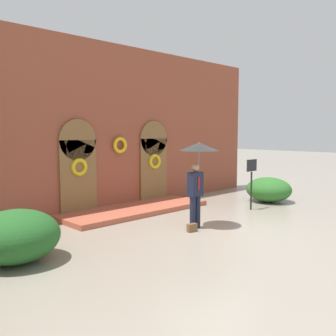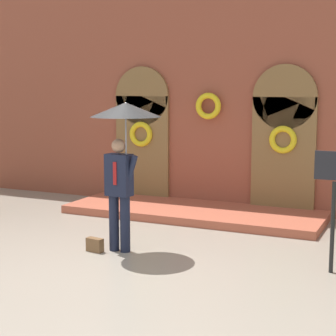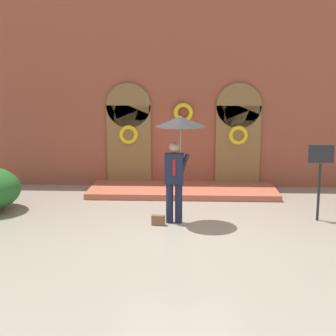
{
  "view_description": "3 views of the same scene",
  "coord_description": "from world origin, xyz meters",
  "px_view_note": "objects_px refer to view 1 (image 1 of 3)",
  "views": [
    {
      "loc": [
        -7.75,
        -6.47,
        2.67
      ],
      "look_at": [
        0.26,
        1.76,
        1.54
      ],
      "focal_mm": 40.0,
      "sensor_mm": 36.0,
      "label": 1
    },
    {
      "loc": [
        4.15,
        -7.31,
        2.59
      ],
      "look_at": [
        0.27,
        1.21,
        1.24
      ],
      "focal_mm": 60.0,
      "sensor_mm": 36.0,
      "label": 2
    },
    {
      "loc": [
        0.16,
        -9.72,
        3.11
      ],
      "look_at": [
        -0.34,
        1.59,
        0.99
      ],
      "focal_mm": 50.0,
      "sensor_mm": 36.0,
      "label": 3
    }
  ],
  "objects_px": {
    "person_with_umbrella": "(198,159)",
    "shrub_right": "(269,190)",
    "sign_post": "(252,176)",
    "handbag": "(192,228)",
    "shrub_left": "(16,236)"
  },
  "relations": [
    {
      "from": "person_with_umbrella",
      "to": "sign_post",
      "type": "xyz_separation_m",
      "value": [
        3.13,
        0.32,
        -0.75
      ]
    },
    {
      "from": "person_with_umbrella",
      "to": "shrub_right",
      "type": "distance_m",
      "value": 5.09
    },
    {
      "from": "handbag",
      "to": "shrub_left",
      "type": "relative_size",
      "value": 0.16
    },
    {
      "from": "sign_post",
      "to": "shrub_left",
      "type": "height_order",
      "value": "sign_post"
    },
    {
      "from": "shrub_left",
      "to": "shrub_right",
      "type": "relative_size",
      "value": 1.03
    },
    {
      "from": "sign_post",
      "to": "shrub_right",
      "type": "xyz_separation_m",
      "value": [
        1.71,
        0.34,
        -0.7
      ]
    },
    {
      "from": "handbag",
      "to": "shrub_left",
      "type": "distance_m",
      "value": 4.42
    },
    {
      "from": "sign_post",
      "to": "shrub_right",
      "type": "height_order",
      "value": "sign_post"
    },
    {
      "from": "shrub_left",
      "to": "sign_post",
      "type": "bearing_deg",
      "value": -3.15
    },
    {
      "from": "shrub_left",
      "to": "shrub_right",
      "type": "height_order",
      "value": "shrub_left"
    },
    {
      "from": "person_with_umbrella",
      "to": "shrub_left",
      "type": "xyz_separation_m",
      "value": [
        -4.74,
        0.75,
        -1.37
      ]
    },
    {
      "from": "shrub_right",
      "to": "sign_post",
      "type": "bearing_deg",
      "value": -168.72
    },
    {
      "from": "shrub_right",
      "to": "person_with_umbrella",
      "type": "bearing_deg",
      "value": -172.26
    },
    {
      "from": "person_with_umbrella",
      "to": "sign_post",
      "type": "relative_size",
      "value": 1.37
    },
    {
      "from": "handbag",
      "to": "shrub_right",
      "type": "relative_size",
      "value": 0.16
    }
  ]
}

